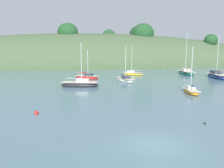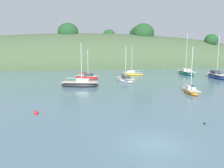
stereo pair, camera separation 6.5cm
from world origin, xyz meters
name	(u,v)px [view 1 (the left image)]	position (x,y,z in m)	size (l,w,h in m)	color
ground_plane	(157,145)	(0.00, 0.00, 0.00)	(400.00, 400.00, 0.00)	slate
far_shoreline_hill	(90,65)	(0.13, 72.99, 0.11)	(150.00, 36.00, 27.67)	#425638
sailboat_navy_dinghy	(186,73)	(22.35, 40.30, 0.45)	(2.99, 7.56, 10.58)	#196B56
sailboat_red_portside	(217,76)	(25.86, 32.37, 0.47)	(3.76, 8.20, 9.71)	navy
sailboat_orange_cutter	(191,91)	(11.51, 17.05, 0.33)	(2.48, 5.03, 7.08)	orange
sailboat_cream_ketch	(125,80)	(4.25, 30.15, 0.36)	(3.26, 5.85, 7.26)	white
sailboat_teal_outer	(87,77)	(-3.04, 35.80, 0.35)	(5.67, 4.21, 6.55)	red
sailboat_blue_center	(80,84)	(-4.76, 25.60, 0.40)	(6.99, 3.68, 7.80)	#232328
sailboat_black_sloop	(132,74)	(8.43, 40.71, 0.33)	(5.29, 4.34, 7.39)	gold
mooring_buoy_outer	(36,113)	(-9.57, 9.15, 0.12)	(0.44, 0.44, 0.54)	red
duck_lone_right	(205,123)	(5.78, 3.58, 0.05)	(0.24, 0.43, 0.24)	#2D2823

